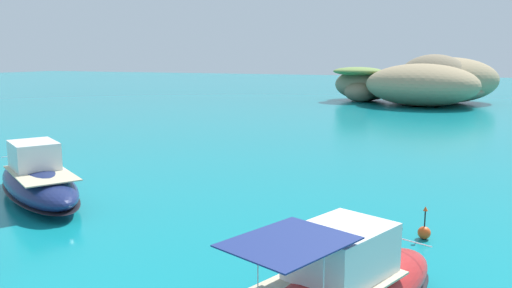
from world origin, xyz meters
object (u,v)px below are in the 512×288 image
at_px(islet_small, 365,84).
at_px(islet_large, 434,84).
at_px(motorboat_navy, 38,181).
at_px(channel_buoy, 424,231).

bearing_deg(islet_small, islet_large, -7.83).
bearing_deg(motorboat_navy, channel_buoy, 5.65).
xyz_separation_m(motorboat_navy, channel_buoy, (20.36, 2.01, -0.73)).
bearing_deg(channel_buoy, islet_small, 103.55).
bearing_deg(channel_buoy, motorboat_navy, -174.35).
distance_m(islet_large, islet_small, 11.81).
height_order(islet_small, motorboat_navy, islet_small).
xyz_separation_m(islet_large, islet_small, (-11.70, 1.61, -0.40)).
bearing_deg(motorboat_navy, islet_small, 86.99).
xyz_separation_m(islet_small, channel_buoy, (16.62, -68.96, -2.58)).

